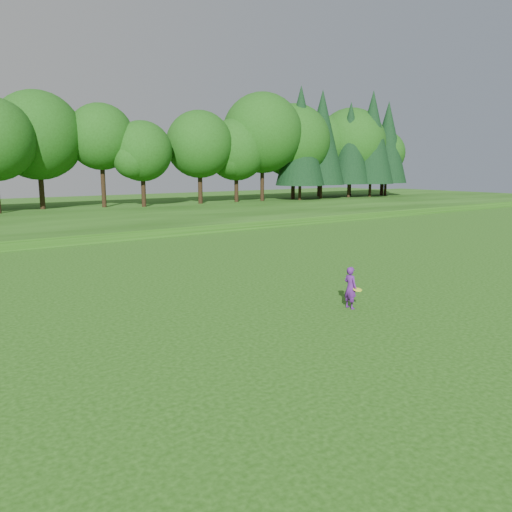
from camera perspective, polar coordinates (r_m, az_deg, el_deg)
ground at (r=16.93m, az=9.64°, el=-6.02°), size 140.00×140.00×0.00m
berm at (r=47.04m, az=-21.25°, el=4.17°), size 130.00×30.00×0.60m
walking_path at (r=33.78m, az=-15.18°, el=1.91°), size 130.00×1.60×0.04m
treeline at (r=50.84m, az=-23.00°, el=13.28°), size 104.00×7.00×15.00m
woman at (r=16.92m, az=10.74°, el=-3.58°), size 0.39×0.66×1.42m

